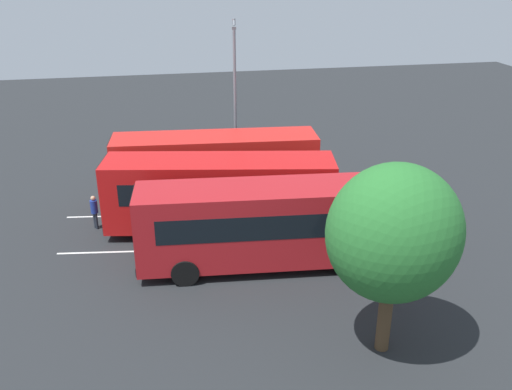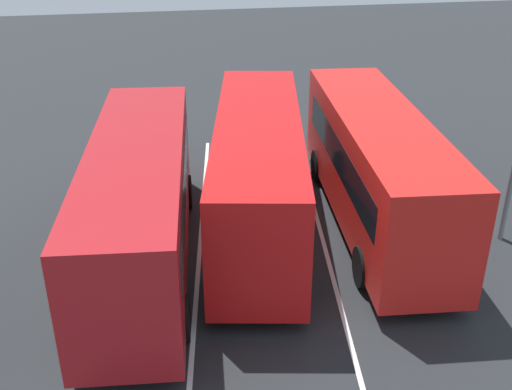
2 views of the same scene
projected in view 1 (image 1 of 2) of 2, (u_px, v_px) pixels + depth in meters
The scene contains 9 objects.
ground_plane at pixel (237, 229), 25.38m from camera, with size 74.65×74.65×0.00m, color #232628.
bus_far_left at pixel (215, 165), 27.71m from camera, with size 10.27×3.22×3.44m.
bus_center_left at pixel (219, 193), 24.52m from camera, with size 10.36×4.14×3.44m.
bus_center_right at pixel (265, 223), 21.71m from camera, with size 10.28×3.25×3.44m.
pedestrian at pixel (94, 209), 25.14m from camera, with size 0.44×0.44×1.62m.
street_lamp at pixel (235, 90), 29.59m from camera, with size 0.59×2.75×8.61m.
depot_tree at pixel (394, 234), 16.10m from camera, with size 4.05×3.64×6.26m.
lane_stripe_outer_left at pixel (231, 213), 27.00m from camera, with size 15.83×0.12×0.01m, color silver.
lane_stripe_inner_left at pixel (244, 248), 23.76m from camera, with size 15.83×0.12×0.01m, color silver.
Camera 1 is at (3.50, 22.39, 11.57)m, focal length 38.75 mm.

